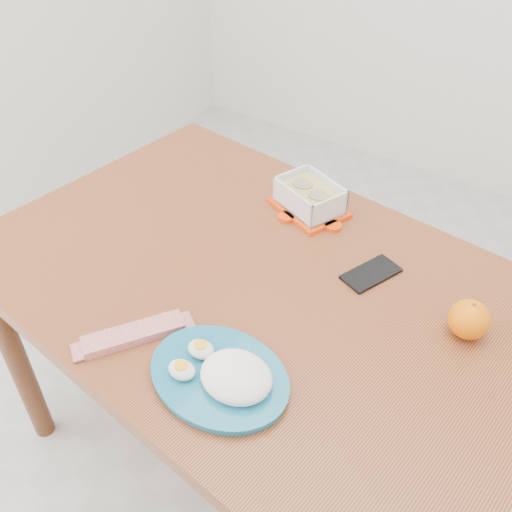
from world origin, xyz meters
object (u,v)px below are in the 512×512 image
Objects in this scene: food_container at (310,197)px; orange_fruit at (469,319)px; dining_table at (256,306)px; rice_plate at (224,374)px; smartphone at (371,274)px.

orange_fruit is (0.47, -0.20, 0.00)m from food_container.
orange_fruit is at bearing -1.28° from food_container.
dining_table is 0.32m from rice_plate.
orange_fruit is 0.49m from rice_plate.
dining_table is at bearing -168.07° from orange_fruit.
rice_plate reaches higher than dining_table.
orange_fruit is 0.24m from smartphone.
smartphone is (-0.23, 0.06, -0.04)m from orange_fruit.
rice_plate is (0.15, -0.56, -0.01)m from food_container.
orange_fruit is at bearing 18.75° from dining_table.
food_container is 1.65× the size of smartphone.
orange_fruit is 0.60× the size of smartphone.
food_container is 0.58m from rice_plate.
food_container is at bearing 103.02° from dining_table.
food_container is 2.73× the size of orange_fruit.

